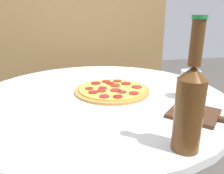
% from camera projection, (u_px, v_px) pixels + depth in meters
% --- Properties ---
extents(table, '(1.02, 1.02, 0.71)m').
position_uv_depth(table, '(100.00, 131.00, 0.95)').
color(table, silver).
rests_on(table, ground_plane).
extents(fence_panel, '(1.31, 0.04, 1.46)m').
position_uv_depth(fence_panel, '(82.00, 55.00, 1.66)').
color(fence_panel, olive).
rests_on(fence_panel, ground_plane).
extents(pizza, '(0.31, 0.31, 0.02)m').
position_uv_depth(pizza, '(112.00, 90.00, 0.91)').
color(pizza, '#B77F3D').
rests_on(pizza, table).
extents(beer_bottle, '(0.06, 0.06, 0.30)m').
position_uv_depth(beer_bottle, '(189.00, 105.00, 0.49)').
color(beer_bottle, '#563314').
rests_on(beer_bottle, table).
extents(pizza_paddle, '(0.26, 0.27, 0.02)m').
position_uv_depth(pizza_paddle, '(205.00, 116.00, 0.68)').
color(pizza_paddle, '#422819').
rests_on(pizza_paddle, table).
extents(drinking_glass, '(0.07, 0.07, 0.11)m').
position_uv_depth(drinking_glass, '(190.00, 85.00, 0.83)').
color(drinking_glass, silver).
rests_on(drinking_glass, table).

